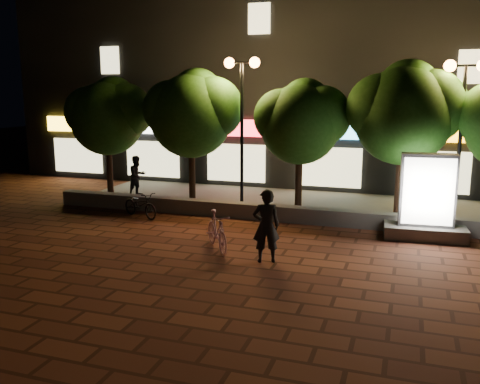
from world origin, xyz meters
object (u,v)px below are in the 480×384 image
at_px(street_lamp_right, 463,99).
at_px(rider, 266,226).
at_px(tree_mid, 302,119).
at_px(tree_far_left, 109,114).
at_px(scooter_pink, 217,231).
at_px(street_lamp_left, 242,94).
at_px(ad_kiosk, 426,205).
at_px(pedestrian, 137,176).
at_px(tree_right, 405,110).
at_px(scooter_parked, 140,205).
at_px(tree_left, 193,111).

bearing_deg(street_lamp_right, rider, -131.65).
bearing_deg(tree_mid, tree_far_left, 180.00).
xyz_separation_m(street_lamp_right, scooter_pink, (-6.13, -4.73, -3.38)).
bearing_deg(street_lamp_right, street_lamp_left, 180.00).
height_order(ad_kiosk, pedestrian, ad_kiosk).
relative_size(scooter_pink, pedestrian, 1.08).
xyz_separation_m(street_lamp_right, ad_kiosk, (-0.89, -1.81, -2.91)).
bearing_deg(tree_far_left, street_lamp_left, -2.76).
bearing_deg(tree_mid, ad_kiosk, -27.10).
bearing_deg(tree_mid, street_lamp_left, -172.69).
height_order(tree_right, scooter_parked, tree_right).
bearing_deg(tree_right, tree_far_left, -180.00).
relative_size(tree_mid, rider, 2.47).
distance_m(tree_far_left, scooter_parked, 4.60).
bearing_deg(scooter_parked, tree_far_left, 69.78).
bearing_deg(tree_left, scooter_parked, -109.78).
height_order(street_lamp_right, scooter_pink, street_lamp_right).
distance_m(street_lamp_right, pedestrian, 11.95).
bearing_deg(pedestrian, ad_kiosk, -82.99).
xyz_separation_m(tree_left, scooter_parked, (-0.89, -2.46, -3.02)).
distance_m(tree_mid, tree_right, 3.32).
distance_m(scooter_pink, pedestrian, 7.63).
relative_size(ad_kiosk, scooter_parked, 1.49).
bearing_deg(scooter_parked, tree_right, -50.21).
bearing_deg(tree_mid, scooter_parked, -153.23).
xyz_separation_m(tree_left, scooter_pink, (2.81, -4.99, -2.93)).
xyz_separation_m(street_lamp_left, scooter_parked, (-2.83, -2.20, -3.60)).
distance_m(tree_mid, scooter_parked, 6.14).
distance_m(tree_far_left, ad_kiosk, 11.96).
bearing_deg(pedestrian, street_lamp_left, -78.02).
distance_m(rider, pedestrian, 9.05).
distance_m(street_lamp_left, scooter_pink, 5.95).
bearing_deg(rider, tree_left, -73.55).
relative_size(tree_left, street_lamp_left, 0.94).
distance_m(tree_mid, street_lamp_left, 2.22).
xyz_separation_m(rider, pedestrian, (-6.89, 5.87, -0.04)).
height_order(tree_far_left, street_lamp_left, street_lamp_left).
bearing_deg(pedestrian, rider, -110.45).
relative_size(tree_left, scooter_parked, 3.00).
height_order(ad_kiosk, scooter_parked, ad_kiosk).
xyz_separation_m(scooter_pink, pedestrian, (-5.41, 5.36, 0.36)).
height_order(tree_left, tree_right, tree_right).
height_order(tree_far_left, scooter_pink, tree_far_left).
relative_size(scooter_pink, scooter_parked, 1.05).
relative_size(street_lamp_right, pedestrian, 3.15).
height_order(scooter_pink, rider, rider).
xyz_separation_m(tree_far_left, ad_kiosk, (11.55, -2.08, -2.31)).
xyz_separation_m(scooter_pink, rider, (1.48, -0.50, 0.40)).
relative_size(street_lamp_right, rider, 2.73).
relative_size(tree_mid, scooter_pink, 2.63).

